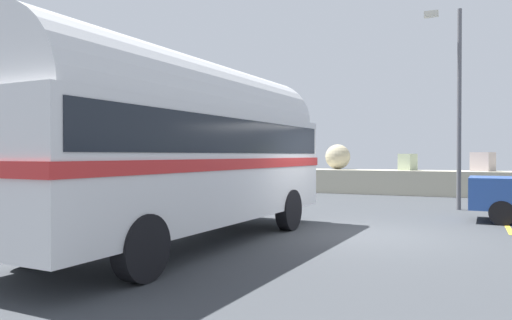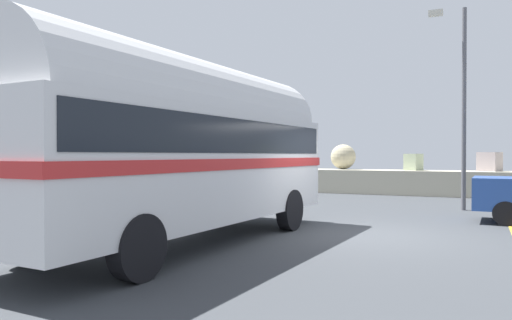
{
  "view_description": "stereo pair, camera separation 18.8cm",
  "coord_description": "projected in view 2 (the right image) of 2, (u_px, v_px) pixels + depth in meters",
  "views": [
    {
      "loc": [
        2.21,
        -10.73,
        1.8
      ],
      "look_at": [
        -1.84,
        -1.57,
        1.69
      ],
      "focal_mm": 33.83,
      "sensor_mm": 36.0,
      "label": 1
    },
    {
      "loc": [
        2.38,
        -10.65,
        1.8
      ],
      "look_at": [
        -1.84,
        -1.57,
        1.69
      ],
      "focal_mm": 33.83,
      "sensor_mm": 36.0,
      "label": 2
    }
  ],
  "objects": [
    {
      "name": "ground",
      "position": [
        361.0,
        235.0,
        10.68
      ],
      "size": [
        32.0,
        26.0,
        0.02
      ],
      "color": "#373A3F"
    },
    {
      "name": "vintage_coach",
      "position": [
        185.0,
        142.0,
        9.55
      ],
      "size": [
        2.92,
        8.71,
        3.7
      ],
      "rotation": [
        0.0,
        0.0,
        -0.06
      ],
      "color": "black",
      "rests_on": "ground"
    },
    {
      "name": "breakwater",
      "position": [
        427.0,
        179.0,
        21.24
      ],
      "size": [
        31.36,
        2.64,
        2.46
      ],
      "color": "#B6AF98",
      "rests_on": "ground"
    },
    {
      "name": "lamp_post",
      "position": [
        460.0,
        97.0,
        15.44
      ],
      "size": [
        1.14,
        0.31,
        6.5
      ],
      "color": "#5B5B60",
      "rests_on": "ground"
    }
  ]
}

